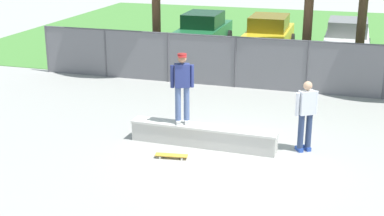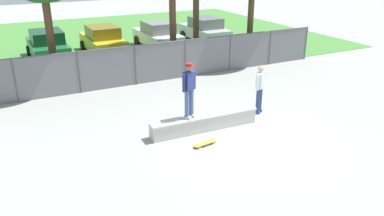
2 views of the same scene
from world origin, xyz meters
The scene contains 10 objects.
ground_plane centered at (0.00, 0.00, 0.00)m, with size 80.00×80.00×0.00m, color #9E9E99.
grass_strip centered at (0.00, 16.51, 0.01)m, with size 29.41×20.00×0.02m, color #478438.
concrete_ledge centered at (-0.80, 0.54, 0.28)m, with size 3.85×0.58×0.55m.
skateboarder centered at (-1.37, 0.56, 1.58)m, with size 0.56×0.39×1.84m.
skateboard centered at (-1.32, -0.46, 0.07)m, with size 0.82×0.31×0.09m.
chainlink_fence centered at (0.00, 6.21, 0.99)m, with size 17.48×0.07×1.82m.
car_green centered at (-4.15, 12.45, 0.84)m, with size 2.06×4.22×1.66m.
car_yellow centered at (-1.09, 12.42, 0.84)m, with size 2.06×4.22×1.66m.
car_white centered at (2.33, 12.31, 0.84)m, with size 2.06×4.22×1.66m.
bystander centered at (1.72, 0.96, 1.01)m, with size 0.51×0.42×1.82m.
Camera 1 is at (2.77, -12.15, 5.34)m, focal length 51.40 mm.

